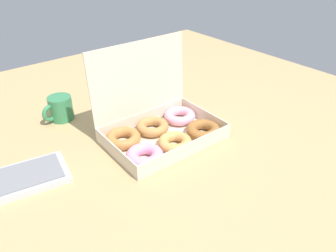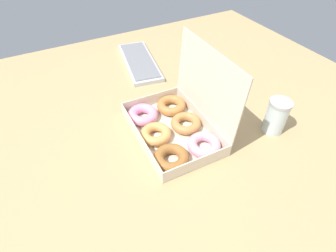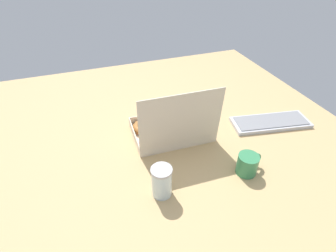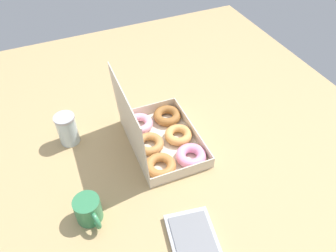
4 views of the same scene
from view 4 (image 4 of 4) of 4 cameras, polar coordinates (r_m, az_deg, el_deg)
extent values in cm
cube|color=tan|center=(127.04, -3.05, -2.45)|extent=(180.00, 180.00, 2.00)
cube|color=beige|center=(124.35, -0.72, -2.88)|extent=(36.09, 24.84, 0.40)
cube|color=beige|center=(112.04, 2.61, -8.11)|extent=(1.03, 23.92, 4.59)
cube|color=beige|center=(134.50, -3.49, 2.93)|extent=(1.03, 23.92, 4.59)
cube|color=beige|center=(125.97, 4.25, -0.63)|extent=(34.67, 1.31, 4.59)
cube|color=beige|center=(120.16, -5.96, -3.61)|extent=(34.67, 1.31, 4.59)
cube|color=beige|center=(109.92, -6.97, 1.24)|extent=(35.51, 2.84, 23.89)
torus|color=pink|center=(117.72, 4.04, -5.19)|extent=(15.05, 15.05, 3.59)
torus|color=tan|center=(124.49, 1.81, -1.56)|extent=(12.84, 12.84, 3.21)
torus|color=#99622E|center=(132.22, -0.16, 1.81)|extent=(14.55, 14.55, 3.38)
torus|color=#B4753B|center=(114.55, -1.33, -6.93)|extent=(13.91, 13.91, 3.28)
torus|color=#B67E44|center=(121.51, -3.25, -3.10)|extent=(12.19, 12.19, 3.07)
torus|color=pink|center=(129.33, -5.05, 0.41)|extent=(13.71, 13.71, 3.25)
cylinder|color=#358050|center=(104.92, -13.75, -13.90)|extent=(8.17, 8.17, 8.51)
torus|color=#358050|center=(102.61, -12.59, -15.62)|extent=(6.40, 2.94, 6.23)
cylinder|color=black|center=(102.67, -14.01, -13.10)|extent=(7.19, 7.19, 0.51)
cylinder|color=silver|center=(126.64, -17.08, -0.71)|extent=(7.20, 7.20, 11.49)
cylinder|color=#B2B2B7|center=(122.51, -17.68, 1.36)|extent=(7.56, 7.56, 1.00)
camera|label=1|loc=(1.09, 50.90, 10.63)|focal=35.00mm
camera|label=2|loc=(1.52, 2.15, 34.15)|focal=28.00mm
camera|label=3|loc=(1.27, -56.36, 20.69)|focal=28.00mm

